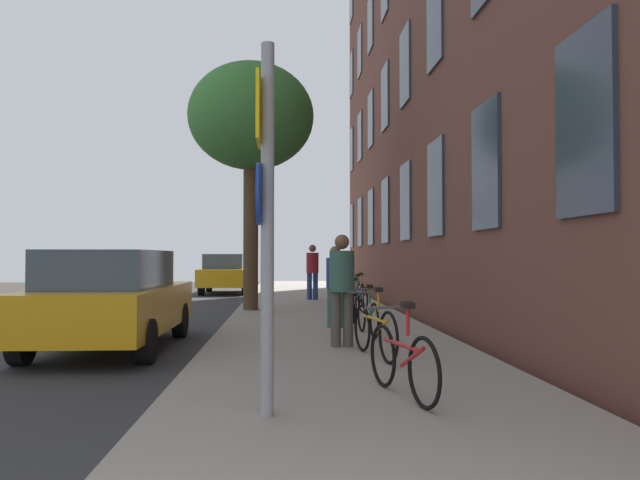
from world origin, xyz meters
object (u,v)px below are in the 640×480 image
Objects in this scene: bicycle_1 at (375,330)px; pedestrian_0 at (342,282)px; tree_near at (251,119)px; bicycle_4 at (356,296)px; bicycle_2 at (368,315)px; bicycle_5 at (360,292)px; car_1 at (226,273)px; sign_post at (265,205)px; traffic_light at (267,228)px; pedestrian_1 at (335,281)px; car_0 at (112,299)px; bicycle_3 at (355,304)px; bicycle_0 at (402,360)px; pedestrian_2 at (312,268)px.

pedestrian_0 is at bearing 108.75° from bicycle_1.
tree_near is 5.50m from bicycle_4.
bicycle_2 is 1.01× the size of bicycle_5.
sign_post is at bearing -83.67° from car_1.
traffic_light is 2.25× the size of pedestrian_1.
car_0 is at bearing -130.16° from bicycle_4.
sign_post is 8.14m from bicycle_3.
bicycle_3 is at bearing 80.31° from pedestrian_0.
car_0 is 15.19m from car_1.
bicycle_2 is at bearing -74.96° from car_1.
bicycle_0 is (2.06, -10.19, -4.73)m from tree_near.
bicycle_1 is 0.98× the size of pedestrian_2.
traffic_light is 12.65m from bicycle_2.
traffic_light is 0.91× the size of car_1.
car_0 is (-4.31, -0.74, 0.37)m from bicycle_2.
bicycle_0 is 1.01× the size of bicycle_5.
tree_near is 5.99m from bicycle_5.
bicycle_2 is at bearing 86.16° from bicycle_0.
bicycle_3 is at bearing -97.51° from bicycle_4.
tree_near is 1.47× the size of car_0.
pedestrian_1 reaches higher than car_0.
car_0 is at bearing 170.72° from pedestrian_0.
pedestrian_0 is at bearing -78.24° from car_1.
sign_post reaches higher than bicycle_1.
pedestrian_0 is at bearing -92.54° from pedestrian_1.
bicycle_0 is 0.94× the size of pedestrian_0.
bicycle_1 is 2.41m from bicycle_2.
pedestrian_2 is at bearing 93.54° from bicycle_2.
tree_near reaches higher than car_1.
tree_near reaches higher than bicycle_5.
sign_post reaches higher than car_1.
bicycle_0 is 4.81m from bicycle_2.
pedestrian_0 is 0.39× the size of car_0.
car_0 reaches higher than bicycle_0.
traffic_light reaches higher than sign_post.
sign_post reaches higher than pedestrian_2.
pedestrian_2 is at bearing 90.99° from bicycle_0.
pedestrian_1 is at bearing -101.89° from bicycle_5.
bicycle_0 is 0.93× the size of bicycle_1.
car_1 is (-1.72, 2.16, -1.78)m from traffic_light.
bicycle_4 is at bearing -99.89° from bicycle_5.
pedestrian_1 is 0.36× the size of car_0.
sign_post is at bearing -60.61° from car_0.
bicycle_0 is at bearing 24.38° from sign_post.
bicycle_5 is 0.41× the size of car_1.
car_1 reaches higher than bicycle_3.
bicycle_0 is at bearing -45.49° from car_0.
pedestrian_1 is at bearing 91.51° from bicycle_0.
traffic_light is 13.31m from car_0.
bicycle_0 is at bearing -78.55° from tree_near.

